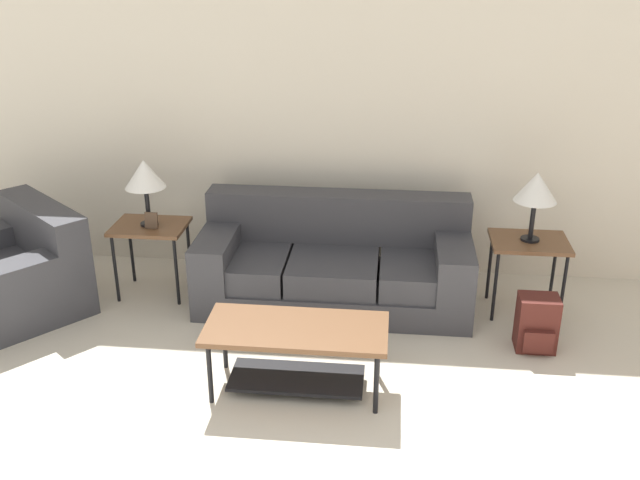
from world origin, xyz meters
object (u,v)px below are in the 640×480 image
Objects in this scene: armchair at (11,275)px; table_lamp_right at (536,188)px; side_table_left at (150,232)px; table_lamp_left at (145,175)px; coffee_table at (296,343)px; couch at (335,266)px; side_table_right at (529,248)px; backpack at (537,324)px.

table_lamp_right reaches higher than armchair.
table_lamp_right is (2.96, -0.00, 0.48)m from side_table_left.
table_lamp_left is at bearing -75.96° from side_table_left.
side_table_left is 0.48m from table_lamp_left.
armchair is at bearing 160.08° from coffee_table.
couch is 1.46× the size of armchair.
coffee_table is (-0.14, -1.27, 0.04)m from couch.
table_lamp_right reaches higher than side_table_right.
couch is 1.27m from coffee_table.
table_lamp_right reaches higher than side_table_left.
couch is at bearing 178.81° from table_lamp_right.
coffee_table is 1.84m from side_table_left.
coffee_table is 2.04m from side_table_right.
table_lamp_left is at bearing 169.21° from backpack.
couch is at bearing 9.29° from armchair.
table_lamp_left is (-2.96, -0.00, 0.48)m from side_table_right.
side_table_left and side_table_right have the same top height.
side_table_right is at bearing 0.00° from side_table_left.
side_table_left is at bearing 180.00° from side_table_right.
couch is 1.60m from backpack.
side_table_left is at bearing 180.00° from table_lamp_right.
armchair is 3.58× the size of backpack.
table_lamp_right is 0.99m from backpack.
side_table_right is at bearing 37.35° from coffee_table.
side_table_left is at bearing 20.37° from armchair.
side_table_left is at bearing 169.21° from backpack.
coffee_table is 2.16× the size of table_lamp_right.
coffee_table is 2.14m from table_lamp_right.
armchair is 4.07m from table_lamp_right.
table_lamp_left reaches higher than backpack.
couch is at bearing 178.81° from side_table_right.
backpack is at bearing -21.87° from couch.
table_lamp_right is at bearing 37.35° from coffee_table.
armchair is 4.01m from side_table_right.
side_table_right is 0.66m from backpack.
backpack is (0.00, -0.57, -0.82)m from table_lamp_right.
table_lamp_left is 1.31× the size of backpack.
table_lamp_left reaches higher than coffee_table.
table_lamp_right reaches higher than couch.
backpack is at bearing -10.79° from side_table_left.
armchair is 3.99m from backpack.
armchair is 1.26× the size of coffee_table.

